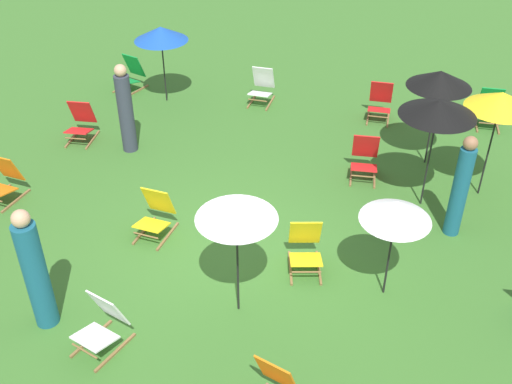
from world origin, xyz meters
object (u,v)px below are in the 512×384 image
Objects in this scene: deckchair_3 at (365,159)px; deckchair_5 at (305,248)px; umbrella_1 at (396,211)px; umbrella_5 at (501,101)px; umbrella_2 at (438,108)px; umbrella_4 at (161,34)px; deckchair_8 at (131,74)px; deckchair_7 at (380,103)px; person_2 at (460,188)px; deckchair_10 at (4,180)px; deckchair_2 at (490,109)px; deckchair_4 at (81,123)px; person_1 at (35,272)px; deckchair_6 at (102,324)px; umbrella_0 at (440,79)px; umbrella_3 at (236,210)px; person_0 at (126,110)px; deckchair_11 at (262,87)px; deckchair_0 at (155,215)px.

deckchair_5 is at bearing -106.88° from deckchair_3.
umbrella_5 reaches higher than umbrella_1.
umbrella_2 is 1.01× the size of umbrella_5.
deckchair_8 is at bearing 161.84° from umbrella_4.
person_2 reaches higher than deckchair_7.
deckchair_7 and deckchair_10 have the same top height.
umbrella_2 is at bearing -113.44° from deckchair_2.
deckchair_8 is (-0.11, 2.52, 0.00)m from deckchair_4.
umbrella_1 is 0.82× the size of umbrella_5.
deckchair_2 is 0.44× the size of person_1.
umbrella_2 is at bearing 65.90° from deckchair_6.
person_1 reaches higher than deckchair_2.
deckchair_10 is at bearing -143.87° from deckchair_7.
umbrella_2 is (7.04, -2.88, 1.51)m from deckchair_8.
deckchair_5 is 0.45× the size of umbrella_0.
umbrella_0 reaches higher than umbrella_3.
umbrella_3 is 6.96m from umbrella_4.
person_2 is at bearing 54.61° from person_1.
umbrella_2 reaches higher than deckchair_4.
umbrella_3 is at bearing -124.36° from umbrella_2.
umbrella_5 is 7.69m from person_1.
deckchair_8 is at bearing 168.46° from umbrella_0.
deckchair_10 is at bearing 68.58° from person_0.
deckchair_11 is at bearing 175.82° from deckchair_7.
umbrella_0 is 5.96m from person_0.
umbrella_1 reaches higher than deckchair_7.
deckchair_3 and deckchair_8 have the same top height.
deckchair_0 is at bearing -145.13° from deckchair_3.
umbrella_3 is (-1.17, -6.45, 1.38)m from deckchair_7.
umbrella_5 is (-0.17, -2.81, 1.49)m from deckchair_2.
person_2 is (0.90, 1.76, -0.61)m from umbrella_1.
umbrella_2 reaches higher than deckchair_2.
umbrella_0 is 1.45m from umbrella_2.
deckchair_5 is 5.54m from deckchair_10.
umbrella_3 is 0.99× the size of person_1.
person_0 is at bearing -48.16° from deckchair_8.
umbrella_5 reaches higher than deckchair_3.
deckchair_11 is at bearing 61.65° from deckchair_10.
umbrella_3 is at bearing -138.22° from deckchair_5.
person_1 reaches higher than person_0.
deckchair_11 is at bearing 65.74° from person_2.
deckchair_8 is 0.47× the size of person_0.
umbrella_2 is at bearing -22.95° from umbrella_4.
umbrella_5 reaches higher than deckchair_8.
person_2 is at bearing -8.85° from deckchair_8.
deckchair_7 is 0.45× the size of person_0.
person_1 is at bearing -133.45° from deckchair_3.
deckchair_7 is (-2.29, -0.36, 0.00)m from deckchair_2.
deckchair_0 is at bearing 135.31° from person_0.
umbrella_4 is at bearing -177.70° from deckchair_2.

